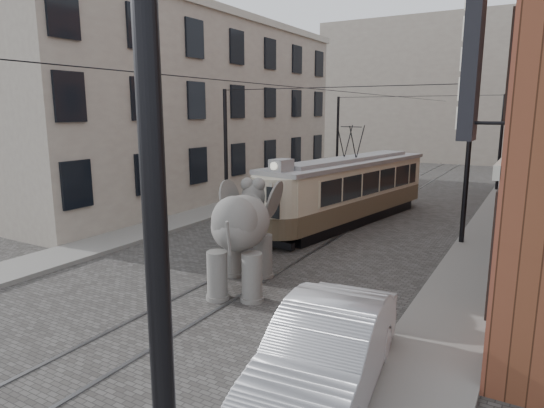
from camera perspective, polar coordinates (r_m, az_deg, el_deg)
The scene contains 10 objects.
ground at distance 15.41m, azimuth -1.33°, elevation -7.75°, with size 120.00×120.00×0.00m, color #484542.
tram_rails at distance 15.41m, azimuth -1.33°, elevation -7.70°, with size 1.54×80.00×0.02m, color slate, non-canonical shape.
sidewalk_right at distance 13.48m, azimuth 21.47°, elevation -11.06°, with size 2.00×60.00×0.15m, color slate.
sidewalk_left at distance 19.43m, azimuth -17.98°, elevation -4.05°, with size 2.00×60.00×0.15m, color slate.
stucco_building at distance 29.15m, azimuth -9.84°, elevation 11.03°, with size 7.00×24.00×10.00m, color gray.
distant_block at distance 53.03m, azimuth 22.28°, elevation 12.54°, with size 28.00×10.00×14.00m, color gray.
catenary at distance 19.21m, azimuth 5.91°, elevation 5.15°, with size 11.00×30.20×6.00m, color black, non-canonical shape.
tram at distance 21.44m, azimuth 9.36°, elevation 3.47°, with size 2.26×10.97×4.36m, color #BDB499, non-canonical shape.
elephant at distance 13.39m, azimuth -3.73°, elevation -4.07°, with size 2.67×4.84×2.96m, color #5D5A56, non-canonical shape.
parked_car at distance 8.78m, azimuth 6.53°, elevation -17.35°, with size 1.75×4.96×1.64m, color #9F9FA3.
Camera 1 is at (7.59, -12.45, 5.00)m, focal length 31.16 mm.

